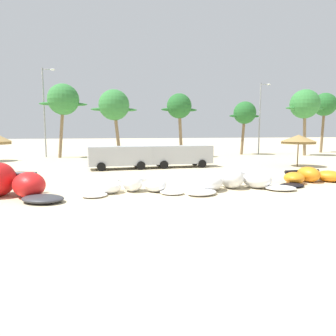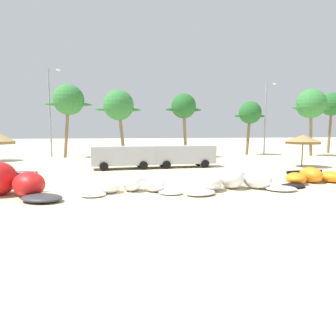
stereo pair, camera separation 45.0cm
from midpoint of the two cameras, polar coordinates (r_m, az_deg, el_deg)
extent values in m
plane|color=beige|center=(14.81, -8.45, -5.02)|extent=(260.00, 260.00, 0.00)
ellipsoid|color=red|center=(16.52, -28.11, -1.75)|extent=(1.78, 2.17, 1.58)
ellipsoid|color=red|center=(15.54, -23.69, -2.78)|extent=(2.02, 2.30, 1.17)
ellipsoid|color=#333338|center=(14.31, -21.60, -5.20)|extent=(2.36, 2.20, 0.32)
cylinder|color=#333338|center=(17.10, -27.10, -0.98)|extent=(2.95, 0.90, 0.27)
ellipsoid|color=white|center=(14.71, -12.83, -4.84)|extent=(1.41, 1.29, 0.18)
ellipsoid|color=white|center=(15.36, -10.00, -3.35)|extent=(1.53, 1.55, 0.68)
ellipsoid|color=white|center=(15.63, -5.90, -2.67)|extent=(1.09, 1.25, 0.92)
ellipsoid|color=white|center=(15.46, -1.71, -3.18)|extent=(1.47, 1.53, 0.68)
ellipsoid|color=white|center=(14.89, 1.36, -4.53)|extent=(1.49, 1.40, 0.18)
cylinder|color=white|center=(16.02, -5.97, -2.08)|extent=(2.14, 0.35, 0.19)
cube|color=white|center=(15.51, -5.88, -2.74)|extent=(0.81, 0.48, 0.04)
ellipsoid|color=white|center=(14.78, 6.91, -4.54)|extent=(1.89, 1.69, 0.24)
ellipsoid|color=white|center=(15.85, 8.68, -2.61)|extent=(1.88, 1.97, 0.90)
ellipsoid|color=white|center=(16.67, 12.48, -1.68)|extent=(1.24, 1.58, 1.21)
ellipsoid|color=white|center=(17.04, 17.00, -2.17)|extent=(1.90, 1.97, 0.90)
ellipsoid|color=white|center=(16.82, 21.01, -3.58)|extent=(1.87, 1.65, 0.24)
cylinder|color=white|center=(17.14, 11.68, -1.04)|extent=(2.56, 0.28, 0.23)
cube|color=white|center=(16.53, 12.72, -1.76)|extent=(0.94, 0.58, 0.04)
ellipsoid|color=black|center=(18.09, 22.87, -3.06)|extent=(1.87, 1.64, 0.18)
ellipsoid|color=orange|center=(19.19, 23.29, -1.79)|extent=(1.81, 1.93, 0.68)
ellipsoid|color=orange|center=(20.21, 25.58, -1.16)|extent=(1.19, 1.60, 0.92)
ellipsoid|color=orange|center=(20.82, 28.77, -1.45)|extent=(1.85, 1.93, 0.68)
cylinder|color=black|center=(20.61, 24.62, -0.66)|extent=(2.42, 0.30, 0.22)
cube|color=black|center=(20.09, 25.86, -1.22)|extent=(0.89, 0.59, 0.04)
cylinder|color=brown|center=(28.84, 24.10, 2.33)|extent=(0.10, 0.10, 2.17)
cone|color=olive|center=(28.78, 24.23, 5.07)|extent=(2.97, 2.97, 0.59)
cylinder|color=olive|center=(28.79, 24.19, 4.29)|extent=(2.82, 2.82, 0.20)
cube|color=#B2B7BC|center=(26.22, 3.31, 2.54)|extent=(5.33, 1.96, 1.50)
cube|color=black|center=(25.85, 0.18, 3.08)|extent=(1.34, 1.89, 0.56)
cylinder|color=black|center=(24.96, 0.25, 0.61)|extent=(0.68, 0.24, 0.68)
cylinder|color=black|center=(26.83, -0.65, 1.04)|extent=(0.68, 0.24, 0.68)
cylinder|color=black|center=(25.88, 7.39, 0.77)|extent=(0.68, 0.24, 0.68)
cylinder|color=black|center=(27.69, 6.05, 1.18)|extent=(0.68, 0.24, 0.68)
cube|color=#B2B7BC|center=(25.15, -7.98, 2.31)|extent=(5.07, 2.20, 1.50)
cube|color=black|center=(25.00, -11.12, 2.83)|extent=(1.32, 2.01, 0.56)
cylinder|color=black|center=(24.08, -11.31, 0.26)|extent=(0.69, 0.27, 0.68)
cylinder|color=black|center=(26.08, -11.60, 0.74)|extent=(0.69, 0.27, 0.68)
cylinder|color=black|center=(24.48, -4.06, 0.47)|extent=(0.69, 0.27, 0.68)
cylinder|color=black|center=(26.44, -4.89, 0.93)|extent=(0.69, 0.27, 0.68)
cylinder|color=#7F6647|center=(37.90, -17.99, 6.94)|extent=(1.00, 0.36, 6.72)
sphere|color=#337A38|center=(38.06, -17.68, 12.02)|extent=(3.56, 3.56, 3.56)
ellipsoid|color=#337A38|center=(38.15, -19.82, 11.12)|extent=(2.49, 0.50, 0.36)
ellipsoid|color=#337A38|center=(37.92, -15.47, 11.30)|extent=(2.49, 0.50, 0.36)
cylinder|color=#7F6647|center=(35.28, -8.28, 6.65)|extent=(0.92, 0.36, 6.00)
sphere|color=#337A38|center=(35.38, -8.82, 11.50)|extent=(3.42, 3.42, 3.42)
ellipsoid|color=#337A38|center=(35.27, -11.06, 10.63)|extent=(2.39, 0.50, 0.36)
ellipsoid|color=#337A38|center=(35.47, -6.57, 10.69)|extent=(2.39, 0.50, 0.36)
cylinder|color=#7F6647|center=(36.56, 3.50, 6.73)|extent=(0.69, 0.36, 6.03)
sphere|color=#236028|center=(36.64, 3.28, 11.45)|extent=(2.91, 2.91, 2.91)
ellipsoid|color=#236028|center=(36.30, 1.48, 10.81)|extent=(2.04, 0.50, 0.36)
ellipsoid|color=#236028|center=(36.94, 5.04, 10.71)|extent=(2.04, 0.50, 0.36)
cylinder|color=brown|center=(42.11, 15.02, 6.18)|extent=(0.69, 0.36, 5.54)
sphere|color=#236028|center=(42.26, 15.33, 9.92)|extent=(2.94, 2.94, 2.94)
ellipsoid|color=#236028|center=(41.70, 13.86, 9.40)|extent=(2.06, 0.50, 0.36)
ellipsoid|color=#236028|center=(42.80, 16.72, 9.24)|extent=(2.06, 0.50, 0.36)
cylinder|color=#7F6647|center=(42.67, 25.31, 6.41)|extent=(0.71, 0.36, 6.49)
sphere|color=#337A38|center=(42.70, 25.35, 10.76)|extent=(3.62, 3.62, 3.62)
ellipsoid|color=#337A38|center=(41.80, 23.72, 10.20)|extent=(2.53, 0.50, 0.36)
ellipsoid|color=#337A38|center=(43.56, 26.83, 9.88)|extent=(2.53, 0.50, 0.36)
cylinder|color=brown|center=(50.13, 28.12, 6.48)|extent=(0.55, 0.36, 6.95)
sphere|color=#236028|center=(50.34, 28.43, 10.42)|extent=(3.28, 3.28, 3.28)
ellipsoid|color=#236028|center=(49.46, 27.23, 10.00)|extent=(2.30, 0.50, 0.36)
cylinder|color=gray|center=(39.57, -20.80, 9.49)|extent=(0.18, 0.18, 10.41)
cylinder|color=gray|center=(40.10, -20.28, 16.75)|extent=(1.14, 0.10, 0.10)
ellipsoid|color=silver|center=(40.03, -19.43, 16.80)|extent=(0.56, 0.24, 0.20)
cylinder|color=gray|center=(43.11, 17.92, 8.68)|extent=(0.18, 0.18, 9.43)
cylinder|color=gray|center=(43.83, 18.82, 14.61)|extent=(1.17, 0.10, 0.10)
ellipsoid|color=silver|center=(44.13, 19.49, 14.53)|extent=(0.56, 0.24, 0.20)
camera|label=1|loc=(0.22, -89.24, 0.09)|focal=32.77mm
camera|label=2|loc=(0.22, 90.76, -0.09)|focal=32.77mm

